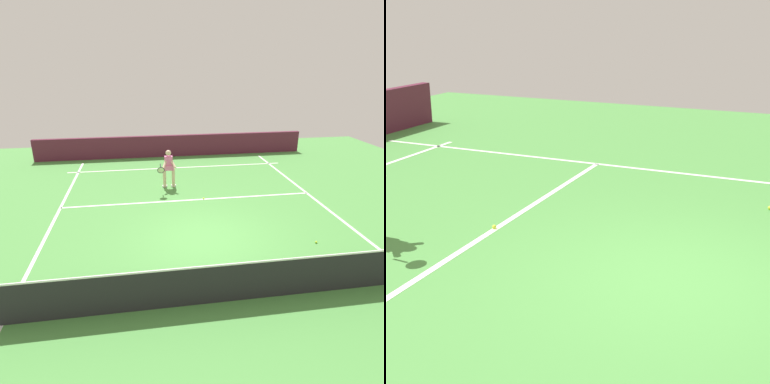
# 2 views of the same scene
# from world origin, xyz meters

# --- Properties ---
(ground_plane) EXTENTS (24.90, 24.90, 0.00)m
(ground_plane) POSITION_xyz_m (0.00, 0.00, 0.00)
(ground_plane) COLOR #4C9342
(service_line_marking) EXTENTS (9.27, 0.10, 0.01)m
(service_line_marking) POSITION_xyz_m (0.00, -2.97, 0.00)
(service_line_marking) COLOR white
(service_line_marking) RESTS_ON ground
(sideline_left_marking) EXTENTS (0.10, 17.15, 0.01)m
(sideline_left_marking) POSITION_xyz_m (-4.64, 0.00, 0.00)
(sideline_left_marking) COLOR white
(sideline_left_marking) RESTS_ON ground
(tennis_ball_near) EXTENTS (0.07, 0.07, 0.07)m
(tennis_ball_near) POSITION_xyz_m (-0.52, -2.98, 0.03)
(tennis_ball_near) COLOR #D1E533
(tennis_ball_near) RESTS_ON ground
(tennis_ball_mid) EXTENTS (0.07, 0.07, 0.07)m
(tennis_ball_mid) POSITION_xyz_m (-3.08, 0.73, 0.03)
(tennis_ball_mid) COLOR #D1E533
(tennis_ball_mid) RESTS_ON ground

